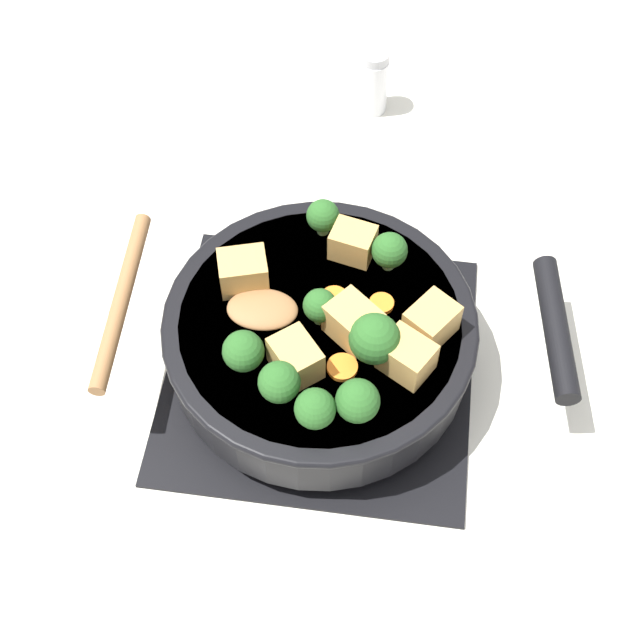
% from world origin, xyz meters
% --- Properties ---
extents(ground_plane, '(2.40, 2.40, 0.00)m').
position_xyz_m(ground_plane, '(0.00, 0.00, 0.00)').
color(ground_plane, silver).
extents(front_burner_grate, '(0.31, 0.31, 0.03)m').
position_xyz_m(front_burner_grate, '(0.00, 0.00, 0.01)').
color(front_burner_grate, black).
rests_on(front_burner_grate, ground_plane).
extents(skillet_pan, '(0.30, 0.40, 0.06)m').
position_xyz_m(skillet_pan, '(-0.00, 0.00, 0.06)').
color(skillet_pan, black).
rests_on(skillet_pan, front_burner_grate).
extents(wooden_spoon, '(0.20, 0.18, 0.02)m').
position_xyz_m(wooden_spoon, '(0.01, -0.13, 0.10)').
color(wooden_spoon, olive).
rests_on(wooden_spoon, skillet_pan).
extents(tofu_cube_center_large, '(0.06, 0.06, 0.04)m').
position_xyz_m(tofu_cube_center_large, '(-0.00, 0.10, 0.11)').
color(tofu_cube_center_large, tan).
rests_on(tofu_cube_center_large, skillet_pan).
extents(tofu_cube_near_handle, '(0.06, 0.06, 0.04)m').
position_xyz_m(tofu_cube_near_handle, '(0.01, 0.03, 0.11)').
color(tofu_cube_near_handle, tan).
rests_on(tofu_cube_near_handle, skillet_pan).
extents(tofu_cube_east_chunk, '(0.04, 0.05, 0.03)m').
position_xyz_m(tofu_cube_east_chunk, '(-0.08, 0.02, 0.10)').
color(tofu_cube_east_chunk, tan).
rests_on(tofu_cube_east_chunk, skillet_pan).
extents(tofu_cube_west_chunk, '(0.05, 0.05, 0.04)m').
position_xyz_m(tofu_cube_west_chunk, '(-0.03, -0.08, 0.11)').
color(tofu_cube_west_chunk, tan).
rests_on(tofu_cube_west_chunk, skillet_pan).
extents(tofu_cube_back_piece, '(0.06, 0.06, 0.04)m').
position_xyz_m(tofu_cube_back_piece, '(0.06, -0.01, 0.11)').
color(tofu_cube_back_piece, tan).
rests_on(tofu_cube_back_piece, skillet_pan).
extents(tofu_cube_front_piece, '(0.05, 0.06, 0.04)m').
position_xyz_m(tofu_cube_front_piece, '(0.04, 0.08, 0.11)').
color(tofu_cube_front_piece, tan).
rests_on(tofu_cube_front_piece, skillet_pan).
extents(broccoli_floret_near_spoon, '(0.05, 0.05, 0.05)m').
position_xyz_m(broccoli_floret_near_spoon, '(0.03, 0.05, 0.12)').
color(broccoli_floret_near_spoon, '#709956').
rests_on(broccoli_floret_near_spoon, skillet_pan).
extents(broccoli_floret_center_top, '(0.04, 0.04, 0.05)m').
position_xyz_m(broccoli_floret_center_top, '(0.10, 0.05, 0.11)').
color(broccoli_floret_center_top, '#709956').
rests_on(broccoli_floret_center_top, skillet_pan).
extents(broccoli_floret_east_rim, '(0.03, 0.03, 0.04)m').
position_xyz_m(broccoli_floret_east_rim, '(0.00, 0.00, 0.11)').
color(broccoli_floret_east_rim, '#709956').
rests_on(broccoli_floret_east_rim, skillet_pan).
extents(broccoli_floret_west_rim, '(0.04, 0.04, 0.04)m').
position_xyz_m(broccoli_floret_west_rim, '(0.11, 0.01, 0.11)').
color(broccoli_floret_west_rim, '#709956').
rests_on(broccoli_floret_west_rim, skillet_pan).
extents(broccoli_floret_north_edge, '(0.03, 0.03, 0.04)m').
position_xyz_m(broccoli_floret_north_edge, '(-0.11, -0.01, 0.11)').
color(broccoli_floret_north_edge, '#709956').
rests_on(broccoli_floret_north_edge, skillet_pan).
extents(broccoli_floret_south_cluster, '(0.04, 0.04, 0.05)m').
position_xyz_m(broccoli_floret_south_cluster, '(0.06, -0.06, 0.11)').
color(broccoli_floret_south_cluster, '#709956').
rests_on(broccoli_floret_south_cluster, skillet_pan).
extents(broccoli_floret_mid_floret, '(0.04, 0.04, 0.04)m').
position_xyz_m(broccoli_floret_mid_floret, '(-0.07, 0.06, 0.11)').
color(broccoli_floret_mid_floret, '#709956').
rests_on(broccoli_floret_mid_floret, skillet_pan).
extents(broccoli_floret_small_inner, '(0.04, 0.04, 0.05)m').
position_xyz_m(broccoli_floret_small_inner, '(0.09, -0.02, 0.11)').
color(broccoli_floret_small_inner, '#709956').
rests_on(broccoli_floret_small_inner, skillet_pan).
extents(carrot_slice_orange_thin, '(0.02, 0.02, 0.01)m').
position_xyz_m(carrot_slice_orange_thin, '(-0.03, 0.06, 0.09)').
color(carrot_slice_orange_thin, orange).
rests_on(carrot_slice_orange_thin, skillet_pan).
extents(carrot_slice_near_center, '(0.03, 0.03, 0.01)m').
position_xyz_m(carrot_slice_near_center, '(-0.03, 0.01, 0.09)').
color(carrot_slice_near_center, orange).
rests_on(carrot_slice_near_center, skillet_pan).
extents(carrot_slice_edge_slice, '(0.03, 0.03, 0.01)m').
position_xyz_m(carrot_slice_edge_slice, '(0.05, 0.03, 0.09)').
color(carrot_slice_edge_slice, orange).
rests_on(carrot_slice_edge_slice, skillet_pan).
extents(salt_shaker, '(0.04, 0.04, 0.09)m').
position_xyz_m(salt_shaker, '(-0.39, 0.01, 0.04)').
color(salt_shaker, white).
rests_on(salt_shaker, ground_plane).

